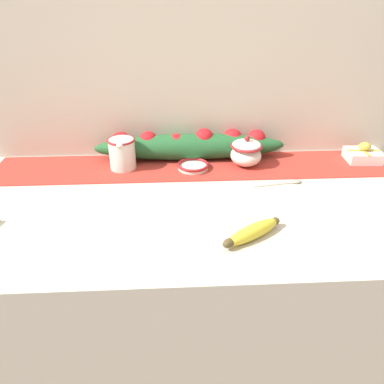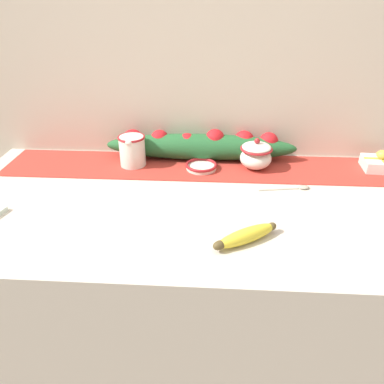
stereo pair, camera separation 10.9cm
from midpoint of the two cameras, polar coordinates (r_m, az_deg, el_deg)
name	(u,v)px [view 2 (the right image)]	position (r m, az deg, el deg)	size (l,w,h in m)	color
countertop	(196,308)	(1.43, 2.84, -17.40)	(1.53, 0.74, 0.91)	beige
back_wall	(202,76)	(1.40, 3.90, 17.16)	(2.33, 0.04, 2.40)	beige
table_runner	(200,167)	(1.36, 3.49, 3.81)	(1.41, 0.23, 0.00)	#B23328
cream_pitcher	(132,149)	(1.35, -6.81, 6.40)	(0.10, 0.12, 0.11)	white
sugar_bowl	(256,155)	(1.35, 12.01, 5.48)	(0.11, 0.11, 0.11)	white
small_dish	(201,166)	(1.34, 3.77, 3.91)	(0.11, 0.11, 0.02)	white
banana	(246,236)	(0.97, 11.41, -6.66)	(0.18, 0.13, 0.04)	yellow
spoon	(300,188)	(1.27, 18.49, 0.57)	(0.17, 0.04, 0.01)	#A89E89
gift_box	(381,163)	(1.51, 28.70, 3.84)	(0.12, 0.11, 0.07)	silver
poinsettia_garland	(200,145)	(1.40, 3.55, 7.08)	(0.71, 0.11, 0.12)	#235B2D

